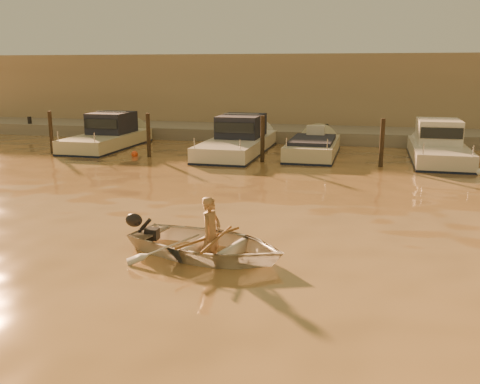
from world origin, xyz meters
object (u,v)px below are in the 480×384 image
(person, at_px, (211,234))
(moored_boat_3, at_px, (313,151))
(moored_boat_4, at_px, (439,146))
(waterfront_building, at_px, (306,92))
(moored_boat_1, at_px, (107,136))
(moored_boat_2, at_px, (238,140))
(dinghy, at_px, (207,244))

(person, distance_m, moored_boat_3, 14.17)
(moored_boat_3, height_order, moored_boat_4, moored_boat_4)
(moored_boat_4, height_order, waterfront_building, waterfront_building)
(person, distance_m, moored_boat_1, 17.24)
(moored_boat_2, height_order, moored_boat_4, same)
(moored_boat_1, distance_m, moored_boat_4, 16.02)
(moored_boat_2, relative_size, waterfront_building, 0.18)
(moored_boat_1, height_order, moored_boat_4, same)
(dinghy, height_order, moored_boat_4, moored_boat_4)
(moored_boat_1, xyz_separation_m, moored_boat_2, (6.89, 0.00, 0.00))
(dinghy, xyz_separation_m, person, (0.10, -0.02, 0.26))
(moored_boat_3, bearing_deg, moored_boat_2, 180.00)
(dinghy, bearing_deg, waterfront_building, 15.53)
(person, distance_m, moored_boat_4, 15.44)
(moored_boat_1, bearing_deg, moored_boat_4, 0.00)
(waterfront_building, bearing_deg, person, -87.50)
(person, height_order, moored_boat_4, moored_boat_4)
(dinghy, relative_size, waterfront_building, 0.08)
(dinghy, bearing_deg, moored_boat_1, 47.85)
(moored_boat_3, relative_size, moored_boat_4, 0.88)
(dinghy, bearing_deg, moored_boat_2, 24.68)
(moored_boat_1, xyz_separation_m, moored_boat_4, (16.02, 0.00, 0.00))
(person, relative_size, moored_boat_1, 0.24)
(dinghy, relative_size, moored_boat_2, 0.44)
(moored_boat_1, relative_size, moored_boat_2, 0.84)
(waterfront_building, bearing_deg, dinghy, -87.72)
(dinghy, relative_size, moored_boat_3, 0.59)
(person, bearing_deg, moored_boat_2, 25.04)
(dinghy, bearing_deg, moored_boat_3, 10.19)
(moored_boat_1, relative_size, moored_boat_4, 0.99)
(moored_boat_4, xyz_separation_m, waterfront_building, (-7.27, 11.00, 1.77))
(person, height_order, moored_boat_2, moored_boat_2)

